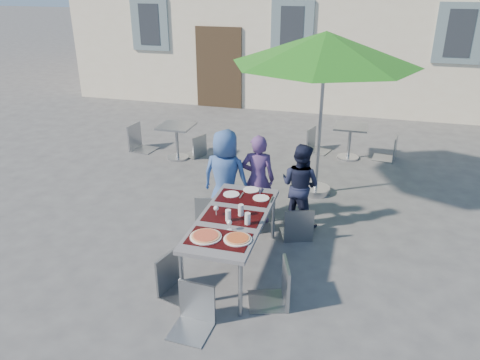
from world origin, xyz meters
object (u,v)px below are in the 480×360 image
(cafe_table_0, at_px, (177,136))
(bg_chair_l_0, at_px, (137,121))
(chair_2, at_px, (299,204))
(bg_chair_l_1, at_px, (316,126))
(chair_1, at_px, (243,195))
(chair_4, at_px, (278,260))
(bg_chair_r_0, at_px, (196,133))
(chair_5, at_px, (192,284))
(patio_umbrella, at_px, (326,49))
(chair_0, at_px, (208,193))
(dining_table, at_px, (233,220))
(cafe_table_1, at_px, (350,137))
(child_1, at_px, (258,179))
(pizza_near_left, at_px, (206,236))
(child_2, at_px, (300,185))
(child_0, at_px, (225,177))
(pizza_near_right, at_px, (238,239))
(chair_3, at_px, (173,253))
(bg_chair_r_1, at_px, (392,133))

(cafe_table_0, xyz_separation_m, bg_chair_l_0, (-1.01, 0.28, 0.16))
(chair_2, distance_m, bg_chair_l_1, 3.73)
(chair_1, xyz_separation_m, chair_4, (0.82, -1.55, 0.02))
(bg_chair_r_0, bearing_deg, chair_5, -69.91)
(patio_umbrella, bearing_deg, chair_0, -133.43)
(dining_table, xyz_separation_m, chair_4, (0.68, -0.52, -0.12))
(patio_umbrella, relative_size, bg_chair_l_0, 2.77)
(cafe_table_1, bearing_deg, child_1, -110.88)
(cafe_table_0, height_order, bg_chair_r_0, bg_chair_r_0)
(chair_1, distance_m, chair_5, 2.19)
(chair_2, height_order, bg_chair_l_1, bg_chair_l_1)
(chair_4, xyz_separation_m, bg_chair_l_0, (-3.88, 4.28, 0.05))
(patio_umbrella, distance_m, bg_chair_r_0, 3.43)
(pizza_near_left, xyz_separation_m, cafe_table_1, (1.33, 4.98, -0.31))
(bg_chair_l_1, bearing_deg, child_2, -87.13)
(child_0, bearing_deg, chair_1, 156.28)
(pizza_near_right, relative_size, chair_3, 0.34)
(child_0, bearing_deg, bg_chair_r_1, -122.36)
(chair_3, relative_size, chair_4, 0.95)
(chair_0, bearing_deg, chair_5, -75.07)
(chair_0, bearing_deg, pizza_near_right, -60.31)
(child_2, distance_m, chair_3, 2.36)
(child_0, xyz_separation_m, bg_chair_l_1, (0.92, 3.49, -0.18))
(dining_table, relative_size, bg_chair_l_0, 1.74)
(chair_0, bearing_deg, child_2, 14.43)
(pizza_near_right, bearing_deg, chair_1, 102.90)
(pizza_near_left, xyz_separation_m, chair_0, (-0.53, 1.62, -0.26))
(chair_4, height_order, bg_chair_r_1, chair_4)
(chair_1, distance_m, bg_chair_r_0, 3.17)
(patio_umbrella, xyz_separation_m, cafe_table_0, (-2.94, 0.91, -1.97))
(child_1, distance_m, chair_3, 2.07)
(chair_3, bearing_deg, cafe_table_0, 112.10)
(pizza_near_left, height_order, bg_chair_l_0, bg_chair_l_0)
(chair_4, relative_size, bg_chair_r_0, 1.13)
(bg_chair_l_0, height_order, bg_chair_r_1, bg_chair_l_0)
(pizza_near_right, bearing_deg, patio_umbrella, 80.24)
(dining_table, bearing_deg, chair_5, -94.68)
(child_1, distance_m, bg_chair_l_1, 3.38)
(chair_2, distance_m, chair_5, 2.25)
(patio_umbrella, bearing_deg, chair_3, -111.35)
(patio_umbrella, bearing_deg, chair_2, -92.22)
(bg_chair_r_0, bearing_deg, child_2, -42.60)
(pizza_near_right, xyz_separation_m, bg_chair_l_0, (-3.42, 4.27, -0.14))
(chair_5, height_order, bg_chair_l_1, bg_chair_l_1)
(chair_4, bearing_deg, chair_2, 89.97)
(pizza_near_left, bearing_deg, bg_chair_l_1, 83.33)
(pizza_near_right, distance_m, chair_1, 1.60)
(child_1, bearing_deg, bg_chair_r_0, -58.69)
(chair_1, bearing_deg, pizza_near_right, -77.10)
(child_1, xyz_separation_m, chair_2, (0.68, -0.37, -0.14))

